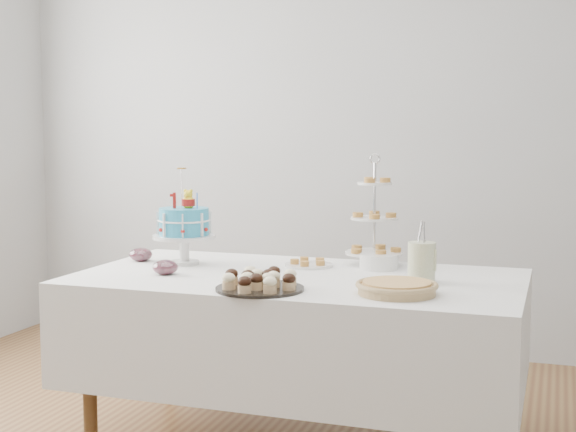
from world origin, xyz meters
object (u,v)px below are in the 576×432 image
(cupcake_tray, at_px, (260,280))
(jam_bowl_b, at_px, (141,255))
(plate_stack, at_px, (379,261))
(jam_bowl_a, at_px, (165,267))
(utensil_pitcher, at_px, (422,261))
(pastry_plate, at_px, (309,263))
(pie, at_px, (397,287))
(birthday_cake, at_px, (184,238))
(tiered_stand, at_px, (374,219))
(table, at_px, (298,327))

(cupcake_tray, bearing_deg, jam_bowl_b, 148.87)
(cupcake_tray, xyz_separation_m, plate_stack, (0.34, 0.64, -0.00))
(jam_bowl_a, bearing_deg, cupcake_tray, -20.43)
(cupcake_tray, height_order, jam_bowl_b, cupcake_tray)
(jam_bowl_b, height_order, utensil_pitcher, utensil_pitcher)
(pastry_plate, bearing_deg, jam_bowl_a, -142.43)
(pie, distance_m, pastry_plate, 0.72)
(pie, relative_size, pastry_plate, 1.42)
(jam_bowl_b, bearing_deg, plate_stack, 7.68)
(birthday_cake, distance_m, jam_bowl_b, 0.26)
(pie, height_order, pastry_plate, pie)
(pie, xyz_separation_m, jam_bowl_b, (-1.33, 0.39, 0.00))
(birthday_cake, bearing_deg, pie, -42.35)
(cupcake_tray, distance_m, tiered_stand, 0.81)
(tiered_stand, bearing_deg, plate_stack, -65.21)
(tiered_stand, xyz_separation_m, jam_bowl_a, (-0.81, -0.54, -0.19))
(cupcake_tray, xyz_separation_m, pastry_plate, (0.02, 0.60, -0.02))
(plate_stack, relative_size, utensil_pitcher, 0.69)
(table, height_order, jam_bowl_b, jam_bowl_b)
(cupcake_tray, distance_m, plate_stack, 0.72)
(jam_bowl_a, xyz_separation_m, jam_bowl_b, (-0.28, 0.29, -0.00))
(plate_stack, bearing_deg, birthday_cake, -169.38)
(jam_bowl_b, bearing_deg, utensil_pitcher, -4.70)
(table, distance_m, jam_bowl_b, 0.89)
(pie, bearing_deg, jam_bowl_b, 163.58)
(table, height_order, jam_bowl_a, jam_bowl_a)
(table, bearing_deg, jam_bowl_b, 171.22)
(jam_bowl_b, relative_size, utensil_pitcher, 0.43)
(birthday_cake, relative_size, jam_bowl_b, 4.12)
(tiered_stand, xyz_separation_m, plate_stack, (0.04, -0.10, -0.18))
(birthday_cake, relative_size, tiered_stand, 0.87)
(utensil_pitcher, bearing_deg, pastry_plate, 171.61)
(birthday_cake, xyz_separation_m, pie, (1.09, -0.38, -0.10))
(cupcake_tray, relative_size, jam_bowl_b, 3.19)
(table, relative_size, cupcake_tray, 5.46)
(plate_stack, bearing_deg, tiered_stand, 114.79)
(table, xyz_separation_m, jam_bowl_a, (-0.56, -0.16, 0.26))
(tiered_stand, distance_m, pastry_plate, 0.37)
(pie, height_order, plate_stack, plate_stack)
(birthday_cake, bearing_deg, plate_stack, -12.61)
(pie, bearing_deg, table, 151.77)
(table, distance_m, pastry_plate, 0.35)
(jam_bowl_a, height_order, jam_bowl_b, same)
(plate_stack, relative_size, jam_bowl_b, 1.59)
(cupcake_tray, bearing_deg, utensil_pitcher, 32.61)
(cupcake_tray, xyz_separation_m, pie, (0.53, 0.09, -0.01))
(birthday_cake, xyz_separation_m, jam_bowl_a, (0.04, -0.28, -0.09))
(birthday_cake, relative_size, pie, 1.43)
(tiered_stand, height_order, jam_bowl_b, tiered_stand)
(table, xyz_separation_m, cupcake_tray, (-0.04, -0.35, 0.27))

